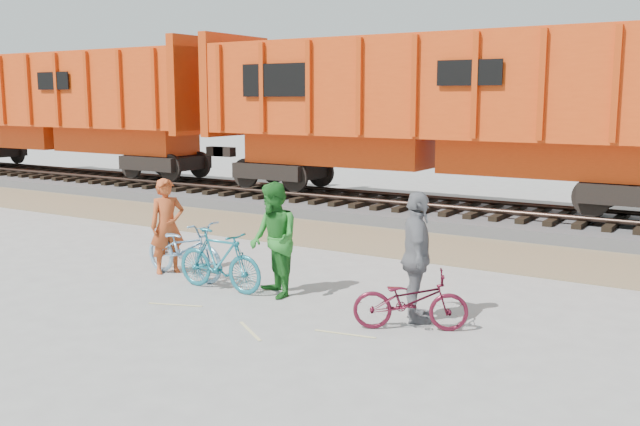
# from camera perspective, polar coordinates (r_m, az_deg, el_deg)

# --- Properties ---
(ground) EXTENTS (120.00, 120.00, 0.00)m
(ground) POSITION_cam_1_polar(r_m,az_deg,el_deg) (11.59, -5.13, -7.13)
(ground) COLOR #9E9E99
(ground) RESTS_ON ground
(gravel_strip) EXTENTS (120.00, 3.00, 0.02)m
(gravel_strip) POSITION_cam_1_polar(r_m,az_deg,el_deg) (16.18, 6.70, -2.43)
(gravel_strip) COLOR #8A7355
(gravel_strip) RESTS_ON ground
(ballast_bed) EXTENTS (120.00, 4.00, 0.30)m
(ballast_bed) POSITION_cam_1_polar(r_m,az_deg,el_deg) (19.33, 11.16, -0.22)
(ballast_bed) COLOR slate
(ballast_bed) RESTS_ON ground
(track) EXTENTS (120.00, 2.60, 0.24)m
(track) POSITION_cam_1_polar(r_m,az_deg,el_deg) (19.28, 11.19, 0.72)
(track) COLOR black
(track) RESTS_ON ballast_bed
(hopper_car_left) EXTENTS (14.00, 3.13, 4.65)m
(hopper_car_left) POSITION_cam_1_polar(r_m,az_deg,el_deg) (28.68, -19.70, 8.16)
(hopper_car_left) COLOR black
(hopper_car_left) RESTS_ON track
(hopper_car_center) EXTENTS (14.00, 3.13, 4.65)m
(hopper_car_center) POSITION_cam_1_polar(r_m,az_deg,el_deg) (19.34, 9.47, 8.33)
(hopper_car_center) COLOR black
(hopper_car_center) RESTS_ON track
(bicycle_blue) EXTENTS (2.11, 0.98, 1.07)m
(bicycle_blue) POSITION_cam_1_polar(r_m,az_deg,el_deg) (13.23, -10.81, -2.83)
(bicycle_blue) COLOR #7AA8C8
(bicycle_blue) RESTS_ON ground
(bicycle_teal) EXTENTS (1.76, 0.50, 1.05)m
(bicycle_teal) POSITION_cam_1_polar(r_m,az_deg,el_deg) (12.24, -8.06, -3.75)
(bicycle_teal) COLOR #1C6E7F
(bicycle_teal) RESTS_ON ground
(bicycle_maroon) EXTENTS (1.70, 1.23, 0.85)m
(bicycle_maroon) POSITION_cam_1_polar(r_m,az_deg,el_deg) (10.20, 7.25, -6.97)
(bicycle_maroon) COLOR #531122
(bicycle_maroon) RESTS_ON ground
(person_solo) EXTENTS (0.70, 0.78, 1.78)m
(person_solo) POSITION_cam_1_polar(r_m,az_deg,el_deg) (13.58, -12.12, -1.03)
(person_solo) COLOR #AC441E
(person_solo) RESTS_ON ground
(person_man) EXTENTS (1.17, 1.12, 1.90)m
(person_man) POSITION_cam_1_polar(r_m,az_deg,el_deg) (11.71, -3.72, -2.16)
(person_man) COLOR #237425
(person_man) RESTS_ON ground
(person_woman) EXTENTS (0.96, 1.22, 1.93)m
(person_woman) POSITION_cam_1_polar(r_m,az_deg,el_deg) (10.46, 7.74, -3.52)
(person_woman) COLOR slate
(person_woman) RESTS_ON ground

